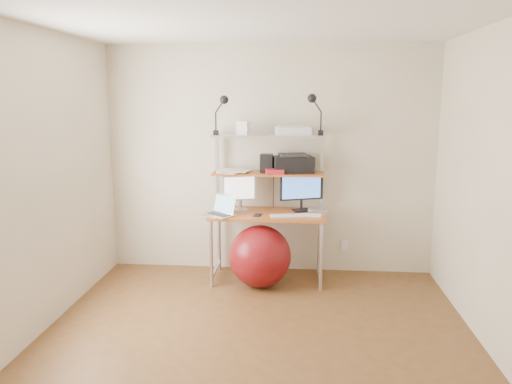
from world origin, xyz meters
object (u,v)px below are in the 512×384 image
(printer, at_px, (293,164))
(exercise_ball, at_px, (260,256))
(monitor_black, at_px, (302,189))
(laptop, at_px, (222,211))
(monitor_silver, at_px, (240,190))

(printer, height_order, exercise_ball, printer)
(exercise_ball, bearing_deg, monitor_black, 37.13)
(monitor_black, height_order, laptop, monitor_black)
(monitor_black, relative_size, printer, 1.02)
(laptop, height_order, exercise_ball, laptop)
(monitor_black, bearing_deg, laptop, 178.86)
(monitor_black, height_order, exercise_ball, monitor_black)
(printer, bearing_deg, exercise_ball, -145.06)
(monitor_silver, relative_size, laptop, 1.05)
(monitor_silver, xyz_separation_m, printer, (0.57, 0.05, 0.29))
(monitor_silver, bearing_deg, monitor_black, -16.66)
(laptop, bearing_deg, printer, 61.00)
(monitor_silver, bearing_deg, exercise_ball, -69.01)
(monitor_silver, bearing_deg, laptop, -139.18)
(monitor_black, relative_size, exercise_ball, 0.74)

